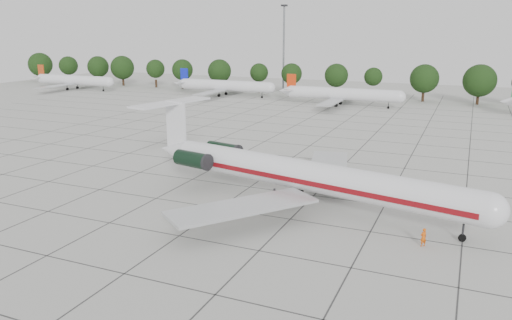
# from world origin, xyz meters

# --- Properties ---
(ground) EXTENTS (260.00, 260.00, 0.00)m
(ground) POSITION_xyz_m (0.00, 0.00, 0.00)
(ground) COLOR beige
(ground) RESTS_ON ground
(apron_joints) EXTENTS (170.00, 170.00, 0.02)m
(apron_joints) POSITION_xyz_m (0.00, 15.00, 0.01)
(apron_joints) COLOR #383838
(apron_joints) RESTS_ON ground
(main_airliner) EXTENTS (41.12, 31.95, 9.74)m
(main_airliner) POSITION_xyz_m (6.45, -3.22, 3.44)
(main_airliner) COLOR silver
(main_airliner) RESTS_ON ground
(ground_crew) EXTENTS (0.73, 0.71, 1.68)m
(ground_crew) POSITION_xyz_m (20.82, -9.41, 0.84)
(ground_crew) COLOR #E3560D
(ground_crew) RESTS_ON ground
(bg_airliner_a) EXTENTS (28.24, 27.20, 7.40)m
(bg_airliner_a) POSITION_xyz_m (-91.55, 69.29, 2.91)
(bg_airliner_a) COLOR silver
(bg_airliner_a) RESTS_ON ground
(bg_airliner_b) EXTENTS (28.24, 27.20, 7.40)m
(bg_airliner_b) POSITION_xyz_m (-41.04, 74.33, 2.91)
(bg_airliner_b) COLOR silver
(bg_airliner_b) RESTS_ON ground
(bg_airliner_c) EXTENTS (28.24, 27.20, 7.40)m
(bg_airliner_c) POSITION_xyz_m (-6.00, 68.99, 2.91)
(bg_airliner_c) COLOR silver
(bg_airliner_c) RESTS_ON ground
(tree_line) EXTENTS (249.86, 8.44, 10.22)m
(tree_line) POSITION_xyz_m (-11.68, 85.00, 5.98)
(tree_line) COLOR #332114
(tree_line) RESTS_ON ground
(floodlight_mast) EXTENTS (1.60, 1.60, 25.45)m
(floodlight_mast) POSITION_xyz_m (-30.00, 92.00, 14.28)
(floodlight_mast) COLOR slate
(floodlight_mast) RESTS_ON ground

